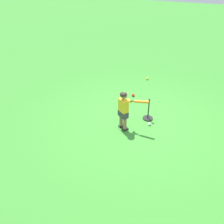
% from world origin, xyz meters
% --- Properties ---
extents(ground_plane, '(40.00, 40.00, 0.00)m').
position_xyz_m(ground_plane, '(0.00, 0.00, 0.00)').
color(ground_plane, '#38842D').
extents(child_batter, '(0.36, 0.77, 1.08)m').
position_xyz_m(child_batter, '(-0.46, 0.17, 0.65)').
color(child_batter, '#232328').
rests_on(child_batter, ground).
extents(play_ball_by_bucket, '(0.10, 0.10, 0.10)m').
position_xyz_m(play_ball_by_bucket, '(1.27, 0.41, 0.05)').
color(play_ball_by_bucket, red).
rests_on(play_ball_by_bucket, ground).
extents(play_ball_near_batter, '(0.09, 0.09, 0.09)m').
position_xyz_m(play_ball_near_batter, '(2.63, 0.26, 0.04)').
color(play_ball_near_batter, yellow).
rests_on(play_ball_near_batter, ground).
extents(play_ball_center_lawn, '(0.08, 0.08, 0.08)m').
position_xyz_m(play_ball_center_lawn, '(-0.09, -0.42, 0.04)').
color(play_ball_center_lawn, white).
rests_on(play_ball_center_lawn, ground).
extents(batting_tee, '(0.28, 0.28, 0.62)m').
position_xyz_m(batting_tee, '(0.19, -0.31, 0.10)').
color(batting_tee, black).
rests_on(batting_tee, ground).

